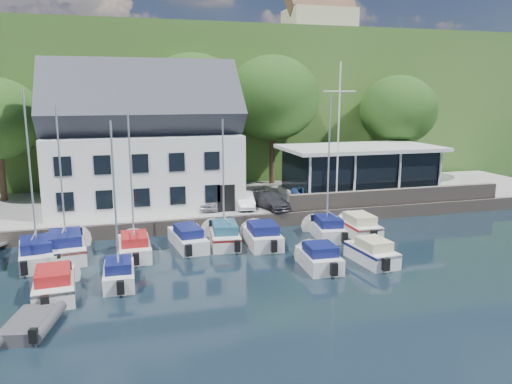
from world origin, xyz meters
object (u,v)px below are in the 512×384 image
at_px(club_pavilion, 359,170).
at_px(boat_r1_2, 131,185).
at_px(boat_r1_5, 262,234).
at_px(harbor_building, 144,149).
at_px(boat_r1_4, 223,176).
at_px(boat_r2_4, 372,250).
at_px(boat_r1_7, 358,224).
at_px(dinghy_1, 30,322).
at_px(boat_r1_0, 31,184).
at_px(car_white, 244,200).
at_px(boat_r1_3, 188,236).
at_px(boat_r1_6, 328,172).
at_px(car_silver, 208,201).
at_px(boat_r2_0, 54,281).
at_px(boat_r2_1, 115,205).
at_px(boat_r2_3, 319,256).
at_px(car_blue, 309,195).
at_px(flagpole, 338,135).
at_px(car_dgrey, 270,200).
at_px(boat_r1_1, 61,178).

bearing_deg(club_pavilion, boat_r1_2, -155.05).
bearing_deg(boat_r1_5, harbor_building, 128.01).
bearing_deg(boat_r1_4, boat_r2_4, -31.91).
distance_m(boat_r1_7, dinghy_1, 21.45).
bearing_deg(boat_r1_0, boat_r1_7, -7.48).
bearing_deg(boat_r1_5, car_white, 88.72).
height_order(harbor_building, boat_r1_3, harbor_building).
bearing_deg(boat_r1_6, boat_r1_7, 6.41).
distance_m(car_white, boat_r1_5, 6.42).
xyz_separation_m(car_silver, boat_r2_0, (-9.63, -11.85, -0.87)).
distance_m(car_silver, boat_r2_1, 13.24).
height_order(boat_r1_4, boat_r2_3, boat_r1_4).
xyz_separation_m(car_silver, boat_r1_0, (-11.06, -6.75, 3.04)).
height_order(car_blue, boat_r1_3, car_blue).
xyz_separation_m(car_silver, flagpole, (9.85, -1.46, 4.83)).
xyz_separation_m(boat_r1_5, boat_r1_6, (4.70, 0.53, 3.68)).
height_order(boat_r1_2, dinghy_1, boat_r1_2).
xyz_separation_m(car_dgrey, flagpole, (5.29, -0.31, 4.83)).
distance_m(boat_r1_3, boat_r2_3, 8.68).
distance_m(flagpole, boat_r1_3, 14.23).
relative_size(flagpole, boat_r1_3, 1.75).
height_order(boat_r1_1, dinghy_1, boat_r1_1).
bearing_deg(boat_r2_4, boat_r1_3, 143.96).
bearing_deg(boat_r2_1, boat_r1_4, 40.26).
bearing_deg(boat_r1_3, boat_r2_0, -147.62).
relative_size(car_silver, boat_r1_1, 0.36).
xyz_separation_m(car_dgrey, boat_r1_2, (-10.25, -5.70, 2.70)).
distance_m(car_dgrey, boat_r1_2, 12.04).
height_order(car_silver, dinghy_1, car_silver).
xyz_separation_m(harbor_building, boat_r1_0, (-6.67, -9.39, -0.73)).
bearing_deg(harbor_building, boat_r1_0, -125.41).
height_order(boat_r1_0, boat_r1_1, boat_r1_1).
height_order(club_pavilion, dinghy_1, club_pavilion).
xyz_separation_m(car_silver, car_blue, (8.09, -0.22, 0.08)).
bearing_deg(car_blue, boat_r1_6, -95.46).
bearing_deg(boat_r1_3, harbor_building, 96.27).
bearing_deg(boat_r1_2, boat_r1_0, 178.77).
height_order(boat_r1_5, boat_r2_3, boat_r1_5).
distance_m(harbor_building, boat_r1_0, 11.54).
bearing_deg(boat_r1_5, boat_r1_3, 172.15).
bearing_deg(club_pavilion, boat_r2_4, -114.39).
distance_m(club_pavilion, boat_r1_2, 21.33).
height_order(boat_r1_0, boat_r1_6, boat_r1_0).
height_order(car_blue, boat_r2_3, car_blue).
xyz_separation_m(club_pavilion, boat_r2_1, (-20.26, -13.31, 1.05)).
bearing_deg(boat_r1_0, boat_r2_0, -83.01).
height_order(car_white, boat_r2_4, car_white).
relative_size(car_dgrey, boat_r1_7, 0.70).
bearing_deg(boat_r1_7, boat_r1_1, 178.88).
bearing_deg(boat_r1_4, boat_r1_2, -163.46).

